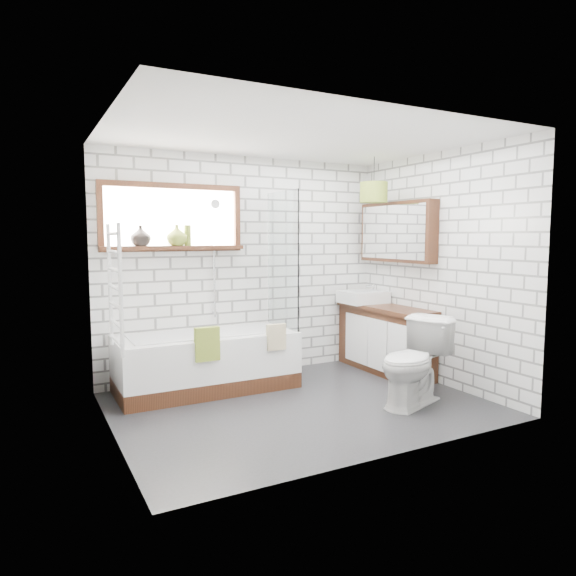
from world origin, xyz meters
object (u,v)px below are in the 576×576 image
bathtub (207,362)px  basin (363,297)px  toilet (414,362)px  pendant (374,192)px  vanity (385,339)px

bathtub → basin: size_ratio=3.60×
bathtub → toilet: size_ratio=2.21×
bathtub → pendant: (1.93, -0.25, 1.80)m
vanity → pendant: 1.72m
vanity → toilet: 1.21m
bathtub → vanity: (2.11, -0.29, 0.10)m
basin → pendant: pendant is taller
basin → bathtub: bearing=-177.9°
bathtub → toilet: bearing=-41.1°
basin → toilet: size_ratio=0.61×
toilet → pendant: bearing=142.8°
vanity → toilet: size_ratio=1.66×
bathtub → vanity: bearing=-7.9°
bathtub → toilet: 2.11m
vanity → basin: size_ratio=2.70×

